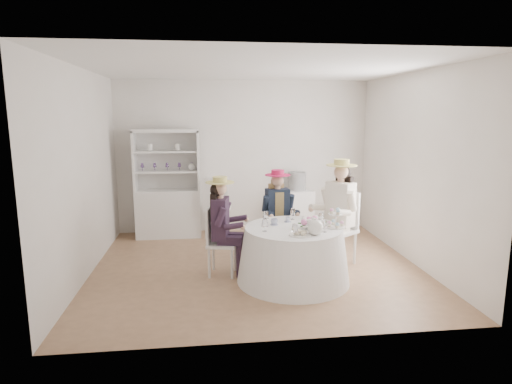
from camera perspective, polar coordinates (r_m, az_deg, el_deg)
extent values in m
plane|color=#886244|center=(6.10, 0.11, -9.92)|extent=(4.50, 4.50, 0.00)
plane|color=white|center=(5.75, 0.12, 16.22)|extent=(4.50, 4.50, 0.00)
plane|color=silver|center=(7.74, -1.67, 4.71)|extent=(4.50, 0.00, 4.50)
plane|color=silver|center=(3.82, 3.73, -1.22)|extent=(4.50, 0.00, 4.50)
plane|color=silver|center=(5.94, -22.00, 2.21)|extent=(0.00, 4.50, 4.50)
plane|color=silver|center=(6.44, 20.45, 2.90)|extent=(0.00, 4.50, 4.50)
cone|color=white|center=(5.52, 4.98, -8.36)|extent=(1.43, 1.43, 0.69)
cylinder|color=white|center=(5.42, 5.04, -4.81)|extent=(1.23, 1.23, 0.02)
cube|color=silver|center=(7.59, -11.55, -2.78)|extent=(1.14, 0.52, 0.83)
cube|color=silver|center=(7.62, -11.69, 4.27)|extent=(1.10, 0.15, 1.01)
cube|color=silver|center=(7.41, -11.95, 8.00)|extent=(1.14, 0.52, 0.06)
cube|color=silver|center=(7.51, -15.86, 4.00)|extent=(0.08, 0.41, 1.01)
cube|color=silver|center=(7.41, -7.69, 4.22)|extent=(0.08, 0.41, 1.01)
cube|color=silver|center=(7.46, -11.75, 2.72)|extent=(1.06, 0.47, 0.03)
cube|color=silver|center=(7.43, -11.85, 5.32)|extent=(1.06, 0.47, 0.03)
sphere|color=white|center=(7.43, -8.59, 3.36)|extent=(0.13, 0.13, 0.13)
cube|color=silver|center=(7.80, 5.40, -2.50)|extent=(0.59, 0.59, 0.77)
cylinder|color=black|center=(7.69, 5.47, 1.46)|extent=(0.35, 0.35, 0.32)
cube|color=silver|center=(5.71, -4.52, -6.91)|extent=(0.44, 0.44, 0.04)
cylinder|color=silver|center=(5.61, -3.22, -9.52)|extent=(0.03, 0.03, 0.41)
cylinder|color=silver|center=(5.89, -2.79, -8.53)|extent=(0.03, 0.03, 0.41)
cylinder|color=silver|center=(5.66, -6.26, -9.39)|extent=(0.03, 0.03, 0.41)
cylinder|color=silver|center=(5.94, -5.69, -8.42)|extent=(0.03, 0.03, 0.41)
cube|color=silver|center=(5.67, -6.24, -4.40)|extent=(0.10, 0.35, 0.47)
cube|color=black|center=(5.62, -4.76, -3.53)|extent=(0.25, 0.37, 0.54)
cube|color=black|center=(5.59, -3.53, -6.47)|extent=(0.34, 0.19, 0.11)
cylinder|color=black|center=(5.66, -2.17, -9.24)|extent=(0.09, 0.09, 0.43)
cylinder|color=black|center=(5.41, -4.73, -3.35)|extent=(0.18, 0.12, 0.26)
cube|color=black|center=(5.75, -3.28, -5.99)|extent=(0.34, 0.19, 0.11)
cylinder|color=black|center=(5.82, -1.95, -8.69)|extent=(0.09, 0.09, 0.43)
cylinder|color=black|center=(5.78, -4.07, -2.44)|extent=(0.18, 0.12, 0.26)
cylinder|color=#D8A889|center=(5.56, -4.80, -0.61)|extent=(0.08, 0.08, 0.08)
sphere|color=#D8A889|center=(5.54, -4.82, 0.43)|extent=(0.18, 0.18, 0.18)
sphere|color=black|center=(5.55, -5.25, 0.30)|extent=(0.18, 0.18, 0.18)
cube|color=black|center=(5.60, -5.54, -1.92)|extent=(0.12, 0.24, 0.36)
cylinder|color=tan|center=(5.52, -4.83, 1.30)|extent=(0.38, 0.38, 0.01)
cylinder|color=tan|center=(5.52, -4.84, 1.68)|extent=(0.19, 0.19, 0.08)
cube|color=silver|center=(6.38, 2.89, -5.04)|extent=(0.43, 0.43, 0.04)
cylinder|color=silver|center=(6.26, 2.01, -7.38)|extent=(0.03, 0.03, 0.41)
cylinder|color=silver|center=(6.36, 4.59, -7.14)|extent=(0.03, 0.03, 0.41)
cylinder|color=silver|center=(6.54, 1.21, -6.61)|extent=(0.03, 0.03, 0.41)
cylinder|color=silver|center=(6.63, 3.70, -6.40)|extent=(0.03, 0.03, 0.41)
cube|color=silver|center=(6.48, 2.44, -2.52)|extent=(0.35, 0.08, 0.47)
cube|color=#1A2435|center=(6.32, 2.87, -1.98)|extent=(0.36, 0.24, 0.54)
cube|color=tan|center=(6.32, 2.87, -1.98)|extent=(0.16, 0.22, 0.47)
cube|color=#1A2435|center=(6.24, 2.49, -4.70)|extent=(0.17, 0.33, 0.11)
cylinder|color=#1A2435|center=(6.20, 2.85, -7.50)|extent=(0.09, 0.09, 0.43)
cylinder|color=#1A2435|center=(6.21, 1.30, -1.57)|extent=(0.11, 0.17, 0.26)
cube|color=#1A2435|center=(6.29, 3.95, -4.59)|extent=(0.17, 0.33, 0.11)
cylinder|color=#1A2435|center=(6.25, 4.32, -7.36)|extent=(0.09, 0.09, 0.43)
cylinder|color=#1A2435|center=(6.33, 4.64, -1.37)|extent=(0.11, 0.17, 0.26)
cylinder|color=#D8A889|center=(6.26, 2.89, 0.60)|extent=(0.08, 0.08, 0.07)
sphere|color=#D8A889|center=(6.25, 2.90, 1.52)|extent=(0.18, 0.18, 0.18)
sphere|color=tan|center=(6.29, 2.78, 1.45)|extent=(0.18, 0.18, 0.18)
cube|color=tan|center=(6.36, 2.67, -0.45)|extent=(0.23, 0.11, 0.35)
cylinder|color=#C21D52|center=(6.23, 2.91, 2.28)|extent=(0.37, 0.37, 0.01)
cylinder|color=#C21D52|center=(6.23, 2.91, 2.62)|extent=(0.19, 0.19, 0.07)
cube|color=silver|center=(6.19, 10.91, -5.13)|extent=(0.59, 0.59, 0.04)
cylinder|color=silver|center=(6.23, 8.62, -7.30)|extent=(0.04, 0.04, 0.47)
cylinder|color=silver|center=(6.04, 11.14, -7.99)|extent=(0.04, 0.04, 0.47)
cylinder|color=silver|center=(6.49, 10.56, -6.65)|extent=(0.04, 0.04, 0.47)
cylinder|color=silver|center=(6.30, 13.02, -7.27)|extent=(0.04, 0.04, 0.47)
cube|color=silver|center=(6.27, 12.07, -2.27)|extent=(0.26, 0.35, 0.53)
cube|color=white|center=(6.12, 11.16, -1.54)|extent=(0.39, 0.44, 0.62)
cube|color=white|center=(6.13, 9.50, -4.43)|extent=(0.38, 0.32, 0.13)
cylinder|color=white|center=(6.11, 8.53, -7.57)|extent=(0.11, 0.11, 0.49)
cylinder|color=white|center=(6.20, 9.33, -0.61)|extent=(0.21, 0.18, 0.29)
cube|color=white|center=(6.02, 10.93, -4.76)|extent=(0.38, 0.32, 0.13)
cylinder|color=white|center=(5.99, 9.95, -7.97)|extent=(0.11, 0.11, 0.49)
cylinder|color=white|center=(5.94, 12.63, -1.21)|extent=(0.21, 0.18, 0.29)
cylinder|color=#D8A889|center=(6.06, 11.27, 1.52)|extent=(0.10, 0.10, 0.09)
sphere|color=#D8A889|center=(6.04, 11.31, 2.61)|extent=(0.20, 0.20, 0.20)
sphere|color=black|center=(6.08, 11.58, 2.50)|extent=(0.20, 0.20, 0.20)
cube|color=black|center=(6.15, 11.70, 0.22)|extent=(0.22, 0.26, 0.40)
cylinder|color=tan|center=(6.03, 11.34, 3.51)|extent=(0.43, 0.43, 0.01)
cylinder|color=tan|center=(6.03, 11.36, 3.92)|extent=(0.21, 0.21, 0.09)
cube|color=silver|center=(7.43, -5.18, -2.22)|extent=(0.51, 0.51, 0.04)
cylinder|color=silver|center=(7.65, -3.66, -3.80)|extent=(0.04, 0.04, 0.49)
cylinder|color=silver|center=(7.69, -6.30, -3.77)|extent=(0.04, 0.04, 0.49)
cylinder|color=silver|center=(7.30, -3.93, -4.49)|extent=(0.04, 0.04, 0.49)
cylinder|color=silver|center=(7.35, -6.69, -4.44)|extent=(0.04, 0.04, 0.49)
cube|color=silver|center=(7.18, -5.41, -0.23)|extent=(0.42, 0.10, 0.55)
imported|color=white|center=(5.50, 2.45, -4.06)|extent=(0.12, 0.12, 0.07)
imported|color=white|center=(5.66, 4.24, -3.72)|extent=(0.08, 0.08, 0.06)
imported|color=white|center=(5.60, 7.48, -3.88)|extent=(0.11, 0.11, 0.07)
imported|color=white|center=(5.39, 7.31, -4.56)|extent=(0.24, 0.24, 0.05)
sphere|color=pink|center=(5.36, 7.82, -3.83)|extent=(0.08, 0.08, 0.08)
sphere|color=white|center=(5.39, 7.58, -3.74)|extent=(0.08, 0.08, 0.08)
sphere|color=pink|center=(5.41, 7.18, -3.69)|extent=(0.08, 0.08, 0.08)
sphere|color=white|center=(5.40, 6.75, -3.71)|extent=(0.08, 0.08, 0.08)
sphere|color=pink|center=(5.37, 6.47, -3.78)|extent=(0.08, 0.08, 0.08)
sphere|color=white|center=(5.33, 6.43, -3.89)|extent=(0.08, 0.08, 0.08)
sphere|color=pink|center=(5.29, 6.66, -3.99)|extent=(0.08, 0.08, 0.08)
sphere|color=white|center=(5.28, 7.07, -4.04)|extent=(0.08, 0.08, 0.08)
sphere|color=pink|center=(5.29, 7.51, -4.02)|extent=(0.08, 0.08, 0.08)
sphere|color=white|center=(5.32, 7.79, -3.94)|extent=(0.08, 0.08, 0.08)
sphere|color=white|center=(5.11, 7.90, -4.70)|extent=(0.19, 0.19, 0.19)
cylinder|color=white|center=(5.14, 9.18, -4.53)|extent=(0.11, 0.03, 0.09)
cylinder|color=white|center=(5.09, 7.93, -3.65)|extent=(0.04, 0.04, 0.02)
cylinder|color=white|center=(5.08, 5.91, -5.69)|extent=(0.26, 0.26, 0.01)
cube|color=beige|center=(5.04, 5.40, -5.51)|extent=(0.06, 0.04, 0.03)
cube|color=beige|center=(5.07, 5.92, -5.30)|extent=(0.07, 0.05, 0.03)
cube|color=beige|center=(5.10, 6.42, -5.34)|extent=(0.07, 0.07, 0.03)
cube|color=beige|center=(5.10, 5.59, -5.19)|extent=(0.07, 0.07, 0.03)
cube|color=beige|center=(5.04, 6.35, -5.54)|extent=(0.07, 0.07, 0.03)
cylinder|color=white|center=(5.49, 10.53, -4.58)|extent=(0.25, 0.25, 0.01)
cylinder|color=white|center=(5.47, 10.56, -3.79)|extent=(0.02, 0.02, 0.17)
cylinder|color=white|center=(5.45, 10.59, -2.94)|extent=(0.19, 0.19, 0.01)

